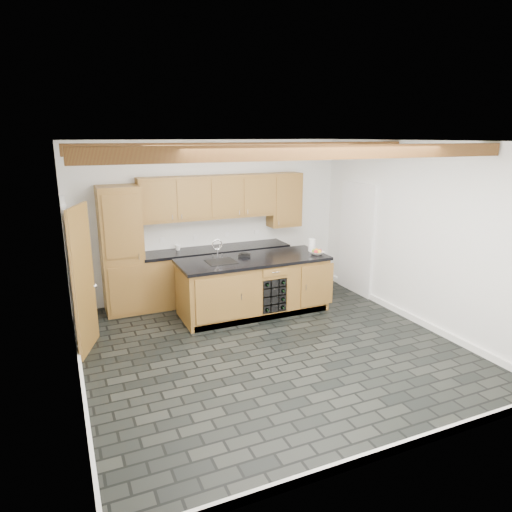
# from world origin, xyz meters

# --- Properties ---
(ground) EXTENTS (5.00, 5.00, 0.00)m
(ground) POSITION_xyz_m (0.00, 0.00, 0.00)
(ground) COLOR black
(ground) RESTS_ON ground
(room_shell) EXTENTS (5.01, 5.00, 5.00)m
(room_shell) POSITION_xyz_m (-0.09, 0.53, 1.53)
(room_shell) COLOR white
(room_shell) RESTS_ON ground
(back_cabinetry) EXTENTS (3.65, 0.62, 2.20)m
(back_cabinetry) POSITION_xyz_m (-0.38, 2.24, 0.98)
(back_cabinetry) COLOR brown
(back_cabinetry) RESTS_ON ground
(island) EXTENTS (2.48, 0.96, 0.93)m
(island) POSITION_xyz_m (0.31, 1.28, 0.46)
(island) COLOR brown
(island) RESTS_ON ground
(faucet) EXTENTS (0.45, 0.40, 0.34)m
(faucet) POSITION_xyz_m (-0.25, 1.33, 0.96)
(faucet) COLOR black
(faucet) RESTS_ON island
(kitchen_scale) EXTENTS (0.23, 0.18, 0.06)m
(kitchen_scale) POSITION_xyz_m (0.21, 1.46, 0.96)
(kitchen_scale) COLOR black
(kitchen_scale) RESTS_ON island
(fruit_bowl) EXTENTS (0.28, 0.28, 0.05)m
(fruit_bowl) POSITION_xyz_m (1.38, 1.09, 0.96)
(fruit_bowl) COLOR beige
(fruit_bowl) RESTS_ON island
(fruit_cluster) EXTENTS (0.16, 0.17, 0.07)m
(fruit_cluster) POSITION_xyz_m (1.38, 1.09, 0.99)
(fruit_cluster) COLOR #A9162F
(fruit_cluster) RESTS_ON fruit_bowl
(paper_towel) EXTENTS (0.12, 0.12, 0.21)m
(paper_towel) POSITION_xyz_m (1.42, 1.34, 1.04)
(paper_towel) COLOR white
(paper_towel) RESTS_ON island
(mug) EXTENTS (0.11, 0.11, 0.10)m
(mug) POSITION_xyz_m (-0.69, 2.32, 0.98)
(mug) COLOR white
(mug) RESTS_ON back_cabinetry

